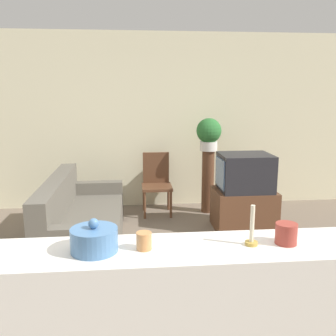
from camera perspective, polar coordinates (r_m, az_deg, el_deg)
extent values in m
cube|color=beige|center=(5.90, -4.46, 7.08)|extent=(9.00, 0.06, 2.70)
cube|color=#605B51|center=(4.60, -12.42, -9.20)|extent=(0.83, 1.92, 0.40)
cube|color=#605B51|center=(4.52, -16.65, -4.28)|extent=(0.20, 1.92, 0.42)
cube|color=#605B51|center=(3.76, -14.08, -12.77)|extent=(0.83, 0.16, 0.57)
cube|color=#605B51|center=(5.40, -11.36, -5.05)|extent=(0.83, 0.16, 0.57)
cube|color=brown|center=(5.14, 11.44, -6.17)|extent=(0.79, 0.60, 0.53)
cube|color=#232328|center=(5.01, 11.68, -0.64)|extent=(0.66, 0.57, 0.48)
cube|color=#4C6B93|center=(4.92, 7.95, -0.72)|extent=(0.02, 0.47, 0.38)
cube|color=brown|center=(5.56, -1.71, -2.92)|extent=(0.44, 0.44, 0.04)
cube|color=brown|center=(5.70, -1.86, 0.07)|extent=(0.40, 0.04, 0.47)
cylinder|color=brown|center=(5.43, -3.57, -5.71)|extent=(0.04, 0.04, 0.40)
cylinder|color=brown|center=(5.45, 0.44, -5.60)|extent=(0.04, 0.04, 0.40)
cylinder|color=brown|center=(5.79, -3.70, -4.59)|extent=(0.04, 0.04, 0.40)
cylinder|color=brown|center=(5.82, 0.06, -4.50)|extent=(0.04, 0.04, 0.40)
cylinder|color=brown|center=(5.70, 6.08, -2.05)|extent=(0.18, 0.18, 0.95)
cylinder|color=white|center=(5.59, 6.20, 3.36)|extent=(0.26, 0.26, 0.14)
sphere|color=#2D7033|center=(5.56, 6.25, 5.67)|extent=(0.37, 0.37, 0.37)
cube|color=white|center=(2.31, -2.06, -23.45)|extent=(2.35, 0.44, 0.99)
cylinder|color=#4C7AAD|center=(2.05, -11.18, -10.68)|extent=(0.25, 0.25, 0.13)
sphere|color=#4C7AAD|center=(2.01, -11.28, -8.28)|extent=(0.05, 0.05, 0.05)
cylinder|color=#C6844C|center=(2.04, -3.68, -11.02)|extent=(0.08, 0.08, 0.09)
cylinder|color=#B7933D|center=(2.16, 12.57, -11.12)|extent=(0.07, 0.07, 0.02)
cylinder|color=beige|center=(2.11, 12.71, -8.25)|extent=(0.02, 0.02, 0.21)
cylinder|color=#99382D|center=(2.20, 17.56, -9.51)|extent=(0.12, 0.12, 0.12)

